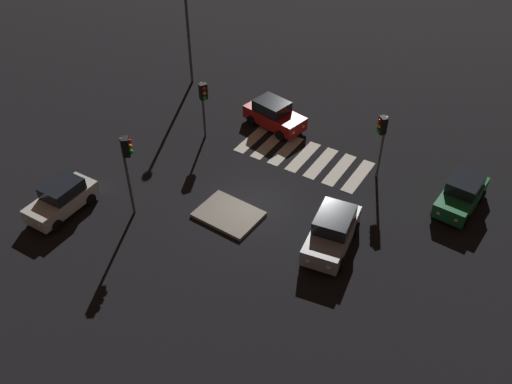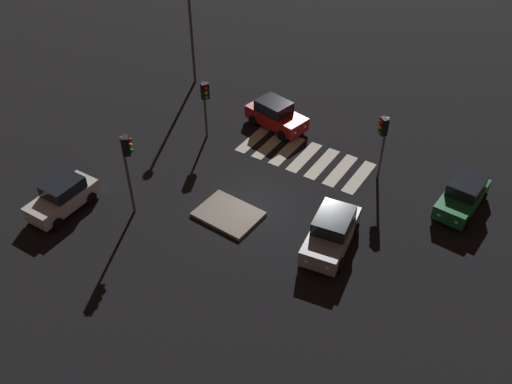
{
  "view_description": "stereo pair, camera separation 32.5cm",
  "coord_description": "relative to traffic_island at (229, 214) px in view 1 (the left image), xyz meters",
  "views": [
    {
      "loc": [
        -11.29,
        18.07,
        18.81
      ],
      "look_at": [
        0.0,
        0.0,
        1.0
      ],
      "focal_mm": 38.63,
      "sensor_mm": 36.0,
      "label": 1
    },
    {
      "loc": [
        -11.56,
        17.89,
        18.81
      ],
      "look_at": [
        0.0,
        0.0,
        1.0
      ],
      "focal_mm": 38.63,
      "sensor_mm": 36.0,
      "label": 2
    }
  ],
  "objects": [
    {
      "name": "car_silver",
      "position": [
        -5.29,
        -0.9,
        0.8
      ],
      "size": [
        2.42,
        4.32,
        1.8
      ],
      "rotation": [
        0.0,
        0.0,
        1.72
      ],
      "color": "#9EA0A5",
      "rests_on": "ground"
    },
    {
      "name": "car_white",
      "position": [
        7.35,
        4.1,
        0.71
      ],
      "size": [
        1.81,
        3.77,
        1.63
      ],
      "rotation": [
        0.0,
        0.0,
        1.58
      ],
      "color": "silver",
      "rests_on": "ground"
    },
    {
      "name": "car_red",
      "position": [
        2.27,
        -8.33,
        0.75
      ],
      "size": [
        4.12,
        2.42,
        1.7
      ],
      "rotation": [
        0.0,
        0.0,
        2.94
      ],
      "color": "red",
      "rests_on": "ground"
    },
    {
      "name": "crosswalk_near",
      "position": [
        -0.81,
        -6.46,
        -0.08
      ],
      "size": [
        7.6,
        3.2,
        0.02
      ],
      "color": "silver",
      "rests_on": "ground"
    },
    {
      "name": "traffic_light_north",
      "position": [
        4.11,
        2.25,
        3.36
      ],
      "size": [
        0.53,
        0.54,
        4.56
      ],
      "rotation": [
        0.0,
        0.0,
        -2.51
      ],
      "color": "#47474C",
      "rests_on": "ground"
    },
    {
      "name": "traffic_light_east",
      "position": [
        5.1,
        -5.1,
        2.67
      ],
      "size": [
        0.53,
        0.54,
        3.65
      ],
      "rotation": [
        0.0,
        0.0,
        2.57
      ],
      "color": "#47474C",
      "rests_on": "ground"
    },
    {
      "name": "street_lamp",
      "position": [
        9.99,
        -10.17,
        5.24
      ],
      "size": [
        0.56,
        0.56,
        7.84
      ],
      "color": "#47474C",
      "rests_on": "ground"
    },
    {
      "name": "traffic_light_south",
      "position": [
        -5.0,
        -6.9,
        2.83
      ],
      "size": [
        0.54,
        0.53,
        3.85
      ],
      "rotation": [
        0.0,
        0.0,
        0.93
      ],
      "color": "#47474C",
      "rests_on": "ground"
    },
    {
      "name": "traffic_island",
      "position": [
        0.0,
        0.0,
        0.0
      ],
      "size": [
        3.24,
        2.49,
        0.18
      ],
      "color": "gray",
      "rests_on": "ground"
    },
    {
      "name": "ground_plane",
      "position": [
        -0.81,
        -1.32,
        -0.09
      ],
      "size": [
        80.0,
        80.0,
        0.0
      ],
      "primitive_type": "plane",
      "color": "black"
    },
    {
      "name": "car_green",
      "position": [
        -9.65,
        -6.95,
        0.72
      ],
      "size": [
        2.0,
        3.91,
        1.66
      ],
      "rotation": [
        0.0,
        0.0,
        1.5
      ],
      "color": "#196B38",
      "rests_on": "ground"
    }
  ]
}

